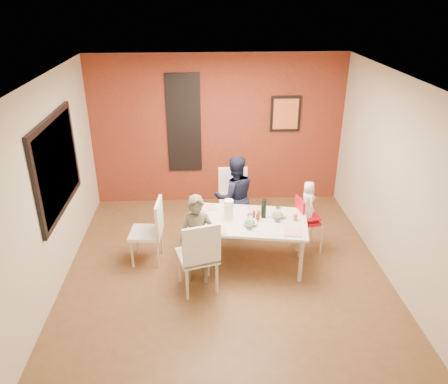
{
  "coord_description": "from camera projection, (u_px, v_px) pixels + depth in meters",
  "views": [
    {
      "loc": [
        -0.32,
        -5.28,
        3.68
      ],
      "look_at": [
        0.0,
        0.3,
        1.05
      ],
      "focal_mm": 35.0,
      "sensor_mm": 36.0,
      "label": 1
    }
  ],
  "objects": [
    {
      "name": "wine_glass_a",
      "position": [
        250.0,
        222.0,
        5.89
      ],
      "size": [
        0.08,
        0.08,
        0.22
      ],
      "primitive_type": "cylinder",
      "color": "white",
      "rests_on": "dining_table"
    },
    {
      "name": "plate_near_left",
      "position": [
        217.0,
        231.0,
        5.86
      ],
      "size": [
        0.29,
        0.29,
        0.01
      ],
      "primitive_type": "cube",
      "rotation": [
        0.0,
        0.0,
        0.34
      ],
      "color": "white",
      "rests_on": "dining_table"
    },
    {
      "name": "salad_bowl_b",
      "position": [
        278.0,
        215.0,
        6.24
      ],
      "size": [
        0.22,
        0.22,
        0.05
      ],
      "primitive_type": "imported",
      "rotation": [
        0.0,
        0.0,
        -0.03
      ],
      "color": "silver",
      "rests_on": "dining_table"
    },
    {
      "name": "art_print_canvas",
      "position": [
        286.0,
        114.0,
        7.69
      ],
      "size": [
        0.44,
        0.01,
        0.54
      ],
      "primitive_type": "cube",
      "color": "orange",
      "rests_on": "wall_back"
    },
    {
      "name": "child_near",
      "position": [
        197.0,
        240.0,
        5.78
      ],
      "size": [
        0.5,
        0.37,
        1.28
      ],
      "primitive_type": "imported",
      "rotation": [
        0.0,
        0.0,
        -0.14
      ],
      "color": "brown",
      "rests_on": "ground"
    },
    {
      "name": "picture_window_frame",
      "position": [
        57.0,
        165.0,
        5.76
      ],
      "size": [
        0.05,
        1.7,
        1.3
      ],
      "primitive_type": "cube",
      "color": "black",
      "rests_on": "wall_left"
    },
    {
      "name": "condiment_brown",
      "position": [
        254.0,
        216.0,
        6.11
      ],
      "size": [
        0.04,
        0.04,
        0.15
      ],
      "primitive_type": "cylinder",
      "color": "brown",
      "rests_on": "dining_table"
    },
    {
      "name": "salad_bowl_a",
      "position": [
        250.0,
        223.0,
        6.03
      ],
      "size": [
        0.21,
        0.21,
        0.05
      ],
      "primitive_type": "imported",
      "rotation": [
        0.0,
        0.0,
        0.01
      ],
      "color": "white",
      "rests_on": "dining_table"
    },
    {
      "name": "chair_near",
      "position": [
        199.0,
        254.0,
        5.58
      ],
      "size": [
        0.6,
        0.6,
        1.05
      ],
      "rotation": [
        0.0,
        0.0,
        3.41
      ],
      "color": "silver",
      "rests_on": "ground"
    },
    {
      "name": "wall_left",
      "position": [
        52.0,
        185.0,
        5.66
      ],
      "size": [
        0.02,
        4.5,
        2.7
      ],
      "primitive_type": "cube",
      "color": "beige",
      "rests_on": "ground"
    },
    {
      "name": "child_far",
      "position": [
        235.0,
        197.0,
        6.89
      ],
      "size": [
        0.74,
        0.62,
        1.36
      ],
      "primitive_type": "imported",
      "rotation": [
        0.0,
        0.0,
        3.31
      ],
      "color": "black",
      "rests_on": "ground"
    },
    {
      "name": "chair_left",
      "position": [
        152.0,
        228.0,
        6.26
      ],
      "size": [
        0.48,
        0.48,
        0.98
      ],
      "rotation": [
        0.0,
        0.0,
        4.64
      ],
      "color": "white",
      "rests_on": "ground"
    },
    {
      "name": "wine_bottle",
      "position": [
        264.0,
        208.0,
        6.17
      ],
      "size": [
        0.07,
        0.07,
        0.28
      ],
      "primitive_type": "cylinder",
      "color": "black",
      "rests_on": "dining_table"
    },
    {
      "name": "high_chair",
      "position": [
        305.0,
        219.0,
        6.52
      ],
      "size": [
        0.43,
        0.43,
        0.89
      ],
      "rotation": [
        0.0,
        0.0,
        1.75
      ],
      "color": "red",
      "rests_on": "ground"
    },
    {
      "name": "plate_far_left",
      "position": [
        208.0,
        208.0,
        6.48
      ],
      "size": [
        0.25,
        0.25,
        0.01
      ],
      "primitive_type": "cube",
      "rotation": [
        0.0,
        0.0,
        0.27
      ],
      "color": "white",
      "rests_on": "dining_table"
    },
    {
      "name": "toddler",
      "position": [
        308.0,
        201.0,
        6.4
      ],
      "size": [
        0.24,
        0.33,
        0.62
      ],
      "primitive_type": "imported",
      "rotation": [
        0.0,
        0.0,
        1.73
      ],
      "color": "silver",
      "rests_on": "high_chair"
    },
    {
      "name": "plate_far_mid",
      "position": [
        256.0,
        210.0,
        6.43
      ],
      "size": [
        0.25,
        0.25,
        0.01
      ],
      "primitive_type": "cube",
      "rotation": [
        0.0,
        0.0,
        0.01
      ],
      "color": "white",
      "rests_on": "dining_table"
    },
    {
      "name": "condiment_red",
      "position": [
        257.0,
        218.0,
        6.09
      ],
      "size": [
        0.03,
        0.03,
        0.12
      ],
      "primitive_type": "cylinder",
      "color": "red",
      "rests_on": "dining_table"
    },
    {
      "name": "ground",
      "position": [
        225.0,
        266.0,
        6.35
      ],
      "size": [
        4.5,
        4.5,
        0.0
      ],
      "primitive_type": "plane",
      "color": "brown",
      "rests_on": "ground"
    },
    {
      "name": "paper_towel_roll",
      "position": [
        229.0,
        210.0,
        6.12
      ],
      "size": [
        0.13,
        0.13,
        0.3
      ],
      "primitive_type": "cylinder",
      "color": "white",
      "rests_on": "dining_table"
    },
    {
      "name": "dining_table",
      "position": [
        247.0,
        224.0,
        6.19
      ],
      "size": [
        1.81,
        1.21,
        0.7
      ],
      "rotation": [
        0.0,
        0.0,
        -0.17
      ],
      "color": "silver",
      "rests_on": "ground"
    },
    {
      "name": "sippy_cup",
      "position": [
        295.0,
        217.0,
        6.13
      ],
      "size": [
        0.06,
        0.06,
        0.1
      ],
      "primitive_type": "cylinder",
      "color": "#DC5C18",
      "rests_on": "dining_table"
    },
    {
      "name": "wine_glass_b",
      "position": [
        278.0,
        215.0,
        6.07
      ],
      "size": [
        0.08,
        0.08,
        0.22
      ],
      "primitive_type": "cylinder",
      "color": "silver",
      "rests_on": "dining_table"
    },
    {
      "name": "glassblock_strip",
      "position": [
        184.0,
        124.0,
        7.68
      ],
      "size": [
        0.55,
        0.03,
        1.7
      ],
      "primitive_type": "cube",
      "color": "silver",
      "rests_on": "wall_back"
    },
    {
      "name": "plate_near_right",
      "position": [
        292.0,
        232.0,
        5.84
      ],
      "size": [
        0.28,
        0.28,
        0.01
      ],
      "primitive_type": "cube",
      "rotation": [
        0.0,
        0.0,
        -0.2
      ],
      "color": "white",
      "rests_on": "dining_table"
    },
    {
      "name": "brick_accent_wall",
      "position": [
        218.0,
        131.0,
        7.79
      ],
      "size": [
        4.5,
        0.02,
        2.7
      ],
      "primitive_type": "cube",
      "color": "maroon",
      "rests_on": "ground"
    },
    {
      "name": "picture_window_pane",
      "position": [
        58.0,
        165.0,
        5.76
      ],
      "size": [
        0.02,
        1.55,
        1.15
      ],
      "primitive_type": "cube",
      "color": "black",
      "rests_on": "wall_left"
    },
    {
      "name": "wall_back",
      "position": [
        218.0,
        131.0,
        7.81
      ],
      "size": [
        4.5,
        0.02,
        2.7
      ],
      "primitive_type": "cube",
      "color": "beige",
      "rests_on": "ground"
    },
    {
      "name": "chair_far",
      "position": [
        233.0,
        196.0,
        7.17
      ],
      "size": [
        0.48,
        0.48,
        1.02
      ],
      "rotation": [
        0.0,
        0.0,
        0.0
      ],
      "color": "white",
      "rests_on": "ground"
    },
    {
      "name": "art_print_frame",
      "position": [
        286.0,
        114.0,
        7.71
      ],
      "size": [
        0.54,
        0.03,
        0.64
      ],
      "primitive_type": "cube",
      "color": "black",
      "rests_on": "wall_back"
    },
    {
      "name": "ceiling",
      "position": [
        225.0,
        78.0,
        5.2
      ],
      "size": [
        4.5,
        4.5,
        0.02
      ],
      "primitive_type": "cube",
      "color": "white",
      "rests_on": "wall_back"
    },
    {
      "name": "condiment_green",
      "position": [
        259.0,
        215.0,
        6.14
      ],
      "size": [
        0.03,
        0.03,
        0.14
      ],
      "primitive_type": "cylinder",
      "color": "#306C24",
      "rests_on": "dining_table"
    },
    {
      "name": "wall_right",
      "position": [
        391.0,
        177.0,
        5.89
      ],
      "size": [
        0.02,
        4.5,
        2.7
      ],
      "primitive_type": "cube",
      "color": "beige",
      "rests_on": "ground"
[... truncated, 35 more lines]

